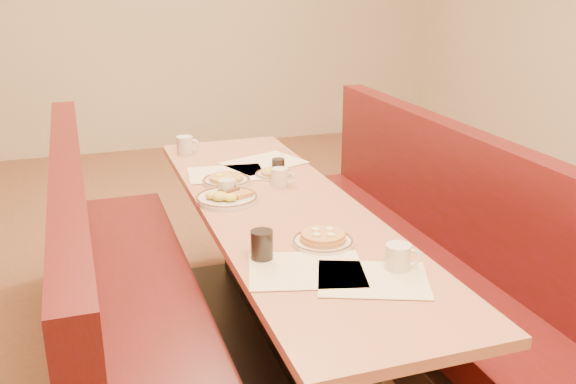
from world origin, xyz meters
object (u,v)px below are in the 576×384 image
object	(u,v)px
booth_left	(122,311)
soda_tumbler_mid	(278,167)
booth_right	(421,264)
coffee_mug_c	(280,177)
coffee_mug_d	(185,145)
pancake_plate	(323,239)
eggs_plate	(227,197)
soda_tumbler_near	(262,245)
diner_table	(282,283)
coffee_mug_a	(399,257)
coffee_mug_b	(227,187)

from	to	relation	value
booth_left	soda_tumbler_mid	bearing A→B (deg)	27.61
booth_right	coffee_mug_c	world-z (taller)	booth_right
coffee_mug_d	soda_tumbler_mid	xyz separation A→B (m)	(0.38, -0.58, -0.01)
pancake_plate	eggs_plate	world-z (taller)	eggs_plate
soda_tumbler_near	booth_left	bearing A→B (deg)	134.99
diner_table	coffee_mug_d	world-z (taller)	coffee_mug_d
booth_right	eggs_plate	bearing A→B (deg)	170.22
booth_right	soda_tumbler_mid	size ratio (longest dim) A/B	27.55
eggs_plate	soda_tumbler_near	world-z (taller)	soda_tumbler_near
coffee_mug_d	booth_left	bearing A→B (deg)	-96.38
coffee_mug_a	soda_tumbler_near	xyz separation A→B (m)	(-0.43, 0.24, 0.01)
eggs_plate	coffee_mug_b	xyz separation A→B (m)	(0.02, 0.07, 0.02)
coffee_mug_b	coffee_mug_c	world-z (taller)	coffee_mug_c
booth_right	coffee_mug_d	world-z (taller)	booth_right
booth_left	coffee_mug_c	size ratio (longest dim) A/B	22.21
coffee_mug_d	soda_tumbler_near	size ratio (longest dim) A/B	1.15
coffee_mug_a	coffee_mug_d	size ratio (longest dim) A/B	0.95
diner_table	booth_left	bearing A→B (deg)	180.00
coffee_mug_b	coffee_mug_d	xyz separation A→B (m)	(-0.05, 0.79, 0.01)
booth_left	coffee_mug_a	distance (m)	1.26
coffee_mug_a	coffee_mug_d	distance (m)	1.81
booth_left	coffee_mug_d	size ratio (longest dim) A/B	19.20
pancake_plate	coffee_mug_a	size ratio (longest dim) A/B	1.94
eggs_plate	soda_tumbler_mid	distance (m)	0.45
pancake_plate	coffee_mug_c	size ratio (longest dim) A/B	2.14
coffee_mug_b	soda_tumbler_mid	xyz separation A→B (m)	(0.32, 0.21, 0.00)
coffee_mug_d	pancake_plate	bearing A→B (deg)	-60.64
eggs_plate	coffee_mug_a	bearing A→B (deg)	-65.45
booth_right	soda_tumbler_near	bearing A→B (deg)	-153.13
booth_right	coffee_mug_a	distance (m)	1.01
pancake_plate	booth_right	bearing A→B (deg)	31.43
coffee_mug_c	soda_tumbler_mid	world-z (taller)	soda_tumbler_mid
eggs_plate	soda_tumbler_mid	size ratio (longest dim) A/B	3.21
coffee_mug_c	coffee_mug_d	distance (m)	0.80
pancake_plate	eggs_plate	bearing A→B (deg)	111.73
booth_left	coffee_mug_b	size ratio (longest dim) A/B	24.99
booth_left	eggs_plate	distance (m)	0.68
eggs_plate	diner_table	bearing A→B (deg)	-37.22
coffee_mug_d	soda_tumbler_mid	world-z (taller)	coffee_mug_d
soda_tumbler_near	coffee_mug_b	bearing A→B (deg)	86.53
soda_tumbler_near	pancake_plate	bearing A→B (deg)	12.67
pancake_plate	coffee_mug_d	distance (m)	1.49
eggs_plate	soda_tumbler_near	distance (m)	0.66
diner_table	pancake_plate	size ratio (longest dim) A/B	10.38
coffee_mug_c	pancake_plate	bearing A→B (deg)	-73.69
booth_right	pancake_plate	distance (m)	0.93
coffee_mug_b	soda_tumbler_mid	bearing A→B (deg)	8.75
pancake_plate	coffee_mug_a	world-z (taller)	coffee_mug_a
coffee_mug_c	soda_tumbler_near	size ratio (longest dim) A/B	0.99
pancake_plate	soda_tumbler_near	xyz separation A→B (m)	(-0.26, -0.06, 0.04)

